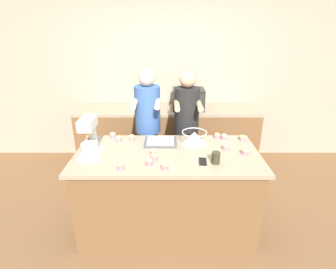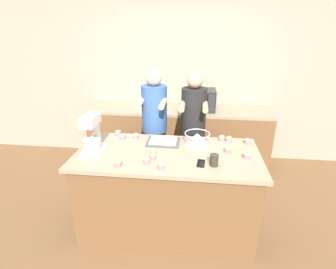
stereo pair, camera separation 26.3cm
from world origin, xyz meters
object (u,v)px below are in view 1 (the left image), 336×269
at_px(drinking_glass, 217,158).
at_px(cupcake_9, 225,136).
at_px(microwave_oven, 189,99).
at_px(cupcake_0, 246,152).
at_px(cupcake_10, 165,166).
at_px(cupcake_3, 154,152).
at_px(cupcake_7, 114,135).
at_px(cupcake_4, 150,161).
at_px(stand_mixer, 91,139).
at_px(person_right, 187,132).
at_px(cupcake_8, 90,137).
at_px(cupcake_11, 155,157).
at_px(baking_tray, 161,142).
at_px(cupcake_2, 218,136).
at_px(cupcake_5, 226,147).
at_px(mixing_bowl, 195,137).
at_px(cupcake_12, 133,137).
at_px(cupcake_13, 119,138).
at_px(person_left, 149,131).
at_px(cupcake_6, 243,138).
at_px(cupcake_1, 121,165).
at_px(cell_phone, 204,161).

xyz_separation_m(drinking_glass, cupcake_9, (0.19, 0.56, -0.02)).
distance_m(microwave_oven, cupcake_0, 1.62).
bearing_deg(cupcake_10, cupcake_3, 112.58).
bearing_deg(microwave_oven, cupcake_7, -130.16).
bearing_deg(cupcake_4, cupcake_0, 12.44).
bearing_deg(stand_mixer, cupcake_7, 73.74).
bearing_deg(cupcake_7, person_right, 20.54).
xyz_separation_m(cupcake_8, cupcake_11, (0.75, -0.46, 0.00)).
relative_size(stand_mixer, baking_tray, 1.11).
bearing_deg(cupcake_2, cupcake_5, -82.94).
relative_size(cupcake_5, cupcake_8, 1.00).
relative_size(cupcake_7, cupcake_11, 1.00).
xyz_separation_m(person_right, drinking_glass, (0.21, -0.93, 0.11)).
bearing_deg(cupcake_2, cupcake_9, -16.77).
bearing_deg(cupcake_0, cupcake_8, 167.98).
xyz_separation_m(stand_mixer, cupcake_5, (1.36, 0.12, -0.14)).
xyz_separation_m(mixing_bowl, cupcake_12, (-0.69, 0.09, -0.04)).
height_order(cupcake_0, cupcake_11, same).
bearing_deg(cupcake_7, cupcake_3, -41.69).
bearing_deg(baking_tray, cupcake_9, 9.11).
bearing_deg(cupcake_9, cupcake_13, -177.14).
bearing_deg(microwave_oven, person_left, -125.33).
xyz_separation_m(microwave_oven, cupcake_8, (-1.19, -1.20, -0.13)).
relative_size(stand_mixer, microwave_oven, 0.83).
relative_size(stand_mixer, cupcake_12, 5.81).
height_order(person_left, cupcake_13, person_left).
bearing_deg(cupcake_2, cupcake_4, -139.98).
bearing_deg(cupcake_10, person_left, 102.12).
bearing_deg(cupcake_3, cupcake_10, -67.42).
bearing_deg(cupcake_7, cupcake_8, -162.46).
xyz_separation_m(drinking_glass, cupcake_2, (0.12, 0.59, -0.02)).
distance_m(cupcake_5, cupcake_13, 1.17).
xyz_separation_m(person_right, cupcake_3, (-0.38, -0.76, 0.09)).
relative_size(baking_tray, cupcake_6, 5.24).
relative_size(cupcake_4, cupcake_13, 1.00).
height_order(baking_tray, cupcake_8, cupcake_8).
height_order(cupcake_1, cupcake_13, same).
bearing_deg(cupcake_2, stand_mixer, -162.53).
xyz_separation_m(mixing_bowl, drinking_glass, (0.16, -0.45, -0.02)).
xyz_separation_m(person_left, cupcake_10, (0.22, -1.04, 0.08)).
bearing_deg(drinking_glass, cupcake_0, 28.60).
relative_size(person_right, cupcake_10, 24.06).
distance_m(stand_mixer, cupcake_11, 0.65).
height_order(cupcake_0, cupcake_8, same).
relative_size(microwave_oven, cupcake_6, 7.01).
xyz_separation_m(cell_phone, cupcake_6, (0.50, 0.51, 0.03)).
bearing_deg(cupcake_13, cupcake_5, -10.59).
bearing_deg(cupcake_6, cupcake_2, 167.46).
relative_size(cupcake_2, cupcake_10, 1.00).
height_order(stand_mixer, drinking_glass, stand_mixer).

